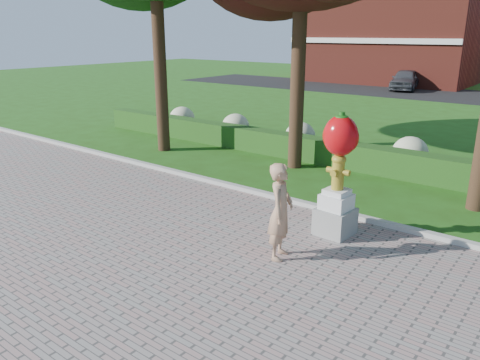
# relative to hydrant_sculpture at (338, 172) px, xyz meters

# --- Properties ---
(ground) EXTENTS (100.00, 100.00, 0.00)m
(ground) POSITION_rel_hydrant_sculpture_xyz_m (-1.47, -1.93, -1.43)
(ground) COLOR #244D13
(ground) RESTS_ON ground
(walkway) EXTENTS (40.00, 14.00, 0.04)m
(walkway) POSITION_rel_hydrant_sculpture_xyz_m (-1.47, -5.93, -1.41)
(walkway) COLOR gray
(walkway) RESTS_ON ground
(curb) EXTENTS (40.00, 0.18, 0.15)m
(curb) POSITION_rel_hydrant_sculpture_xyz_m (-1.47, 1.07, -1.35)
(curb) COLOR #ADADA5
(curb) RESTS_ON ground
(lawn_hedge) EXTENTS (24.00, 0.70, 0.80)m
(lawn_hedge) POSITION_rel_hydrant_sculpture_xyz_m (-1.47, 5.07, -1.03)
(lawn_hedge) COLOR #134515
(lawn_hedge) RESTS_ON ground
(hydrangea_row) EXTENTS (20.10, 1.10, 0.99)m
(hydrangea_row) POSITION_rel_hydrant_sculpture_xyz_m (-0.90, 6.07, -0.88)
(hydrangea_row) COLOR beige
(hydrangea_row) RESTS_ON ground
(building_left) EXTENTS (14.00, 8.00, 7.00)m
(building_left) POSITION_rel_hydrant_sculpture_xyz_m (-11.47, 32.07, 2.07)
(building_left) COLOR maroon
(building_left) RESTS_ON ground
(hydrant_sculpture) EXTENTS (0.76, 0.76, 2.62)m
(hydrant_sculpture) POSITION_rel_hydrant_sculpture_xyz_m (0.00, 0.00, 0.00)
(hydrant_sculpture) COLOR gray
(hydrant_sculpture) RESTS_ON walkway
(woman) EXTENTS (0.63, 0.78, 1.86)m
(woman) POSITION_rel_hydrant_sculpture_xyz_m (-0.34, -1.63, -0.45)
(woman) COLOR tan
(woman) RESTS_ON walkway
(parked_car) EXTENTS (2.58, 4.70, 1.51)m
(parked_car) POSITION_rel_hydrant_sculpture_xyz_m (-7.90, 27.05, -0.65)
(parked_car) COLOR #45484D
(parked_car) RESTS_ON street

